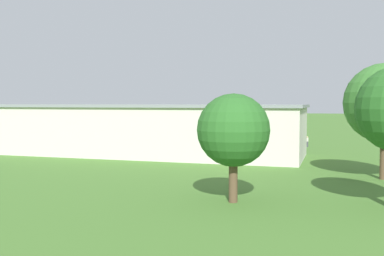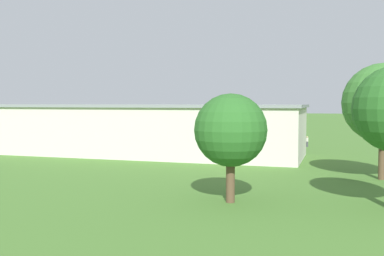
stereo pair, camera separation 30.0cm
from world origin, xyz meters
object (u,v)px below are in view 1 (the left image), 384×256
object	(u,v)px
hangar	(146,129)
car_yellow	(21,136)
person_watching_takeoff	(95,135)
person_walking_on_apron	(96,136)
tree_by_windsock	(384,103)
car_silver	(58,137)
tree_at_field_edge	(233,131)
biplane	(201,123)
person_by_parked_cars	(307,142)
person_near_hangar_door	(74,135)

from	to	relation	value
hangar	car_yellow	size ratio (longest dim) A/B	8.53
car_yellow	person_watching_takeoff	distance (m)	12.64
person_walking_on_apron	tree_by_windsock	size ratio (longest dim) A/B	0.17
car_silver	car_yellow	distance (m)	7.78
hangar	tree_by_windsock	xyz separation A→B (m)	(-26.66, 11.03, 3.33)
tree_at_field_edge	car_silver	bearing A→B (deg)	-43.61
person_watching_takeoff	biplane	bearing A→B (deg)	-155.02
person_watching_takeoff	person_by_parked_cars	distance (m)	35.89
car_silver	person_watching_takeoff	distance (m)	6.41
person_near_hangar_door	tree_at_field_edge	bearing A→B (deg)	132.81
hangar	person_watching_takeoff	xyz separation A→B (m)	(17.06, -17.12, -2.29)
person_walking_on_apron	tree_at_field_edge	world-z (taller)	tree_at_field_edge
tree_by_windsock	person_near_hangar_door	bearing A→B (deg)	-30.18
hangar	tree_by_windsock	world-z (taller)	tree_by_windsock
person_walking_on_apron	person_watching_takeoff	distance (m)	1.67
person_walking_on_apron	person_by_parked_cars	world-z (taller)	person_walking_on_apron
car_yellow	tree_at_field_edge	size ratio (longest dim) A/B	0.64
person_by_parked_cars	tree_by_windsock	size ratio (longest dim) A/B	0.16
biplane	car_yellow	size ratio (longest dim) A/B	1.75
person_walking_on_apron	hangar	bearing A→B (deg)	135.70
tree_at_field_edge	person_near_hangar_door	bearing A→B (deg)	-47.19
person_watching_takeoff	tree_at_field_edge	world-z (taller)	tree_at_field_edge
car_yellow	person_watching_takeoff	world-z (taller)	person_watching_takeoff
person_near_hangar_door	tree_by_windsock	distance (m)	55.19
car_yellow	person_by_parked_cars	xyz separation A→B (m)	(-47.69, -3.66, -0.05)
biplane	tree_by_windsock	world-z (taller)	tree_by_windsock
person_by_parked_cars	hangar	bearing A→B (deg)	40.88
person_watching_takeoff	person_by_parked_cars	xyz separation A→B (m)	(-35.88, 0.83, -0.11)
person_by_parked_cars	tree_by_windsock	bearing A→B (deg)	106.02
tree_by_windsock	tree_at_field_edge	world-z (taller)	tree_by_windsock
person_watching_takeoff	tree_at_field_edge	distance (m)	52.82
person_walking_on_apron	person_by_parked_cars	xyz separation A→B (m)	(-34.94, -0.55, -0.08)
person_walking_on_apron	person_near_hangar_door	xyz separation A→B (m)	(4.67, -0.83, -0.05)
hangar	tree_at_field_edge	xyz separation A→B (m)	(-16.39, 23.58, 1.55)
biplane	person_walking_on_apron	xyz separation A→B (m)	(16.05, 9.29, -1.98)
car_yellow	person_near_hangar_door	world-z (taller)	person_near_hangar_door
car_silver	tree_at_field_edge	bearing A→B (deg)	136.39
biplane	person_walking_on_apron	size ratio (longest dim) A/B	4.70
person_walking_on_apron	person_by_parked_cars	size ratio (longest dim) A/B	1.10
person_walking_on_apron	person_watching_takeoff	size ratio (longest dim) A/B	0.98
person_walking_on_apron	car_yellow	bearing A→B (deg)	13.73
tree_at_field_edge	person_by_parked_cars	bearing A→B (deg)	-93.48
car_silver	tree_at_field_edge	xyz separation A→B (m)	(-37.51, 35.73, 3.86)
car_yellow	person_by_parked_cars	distance (m)	47.83
person_walking_on_apron	tree_at_field_edge	xyz separation A→B (m)	(-32.52, 39.32, 3.87)
tree_by_windsock	tree_at_field_edge	distance (m)	16.31
car_silver	car_yellow	xyz separation A→B (m)	(7.76, -0.48, -0.04)
person_near_hangar_door	person_walking_on_apron	bearing A→B (deg)	169.98
biplane	person_by_parked_cars	xyz separation A→B (m)	(-18.89, 8.74, -2.07)
car_yellow	person_near_hangar_door	xyz separation A→B (m)	(-8.08, -3.94, -0.02)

